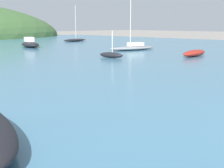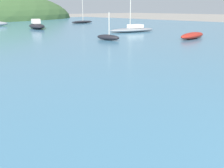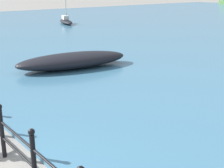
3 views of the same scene
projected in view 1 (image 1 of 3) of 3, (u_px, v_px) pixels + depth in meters
The scene contains 5 objects.
boat_blue_hull at pixel (194, 53), 24.98m from camera, with size 3.84×1.49×0.49m.
boat_white_sailboat at pixel (133, 47), 30.96m from camera, with size 5.44×2.83×6.09m.
boat_green_fishing at pixel (30, 44), 34.77m from camera, with size 2.71×4.69×1.10m.
boat_mid_harbor at pixel (75, 40), 46.72m from camera, with size 4.66×2.29×5.28m.
boat_far_left at pixel (111, 55), 23.70m from camera, with size 1.02×2.12×2.06m.
Camera 1 is at (-8.65, -0.22, 2.61)m, focal length 50.00 mm.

